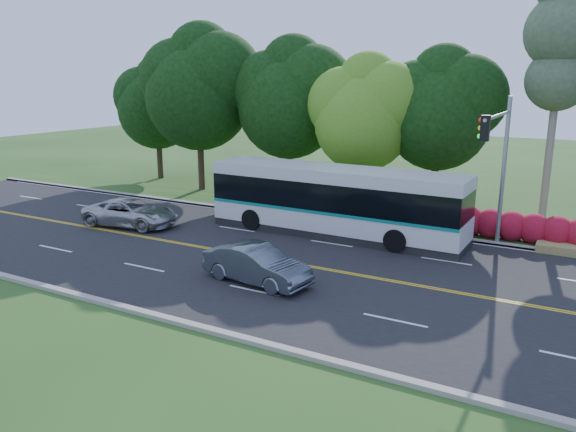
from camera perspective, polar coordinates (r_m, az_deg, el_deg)
The scene contains 12 objects.
ground at distance 23.97m, azimuth 2.04°, elevation -5.14°, with size 120.00×120.00×0.00m, color #214617.
road at distance 23.97m, azimuth 2.04°, elevation -5.12°, with size 60.00×14.00×0.02m, color black.
curb_north at distance 30.23m, azimuth 8.18°, elevation -1.07°, with size 60.00×0.30×0.15m, color gray.
curb_south at distance 18.31m, azimuth -8.33°, elevation -11.29°, with size 60.00×0.30×0.15m, color gray.
grass_verge at distance 31.93m, azimuth 9.37°, elevation -0.35°, with size 60.00×4.00×0.10m, color #214617.
lane_markings at distance 24.01m, azimuth 1.84°, elevation -5.06°, with size 57.60×13.82×0.00m.
tree_row at distance 35.84m, azimuth 3.59°, elevation 12.15°, with size 44.70×9.10×13.84m.
bougainvillea_hedge at distance 29.42m, azimuth 22.12°, elevation -1.10°, with size 9.50×2.25×1.50m.
traffic_signal at distance 26.10m, azimuth 20.64°, elevation 6.09°, with size 0.42×6.10×7.00m.
transit_bus at distance 28.34m, azimuth 4.79°, elevation 1.44°, with size 13.19×3.12×3.44m.
sedan at distance 21.92m, azimuth -3.19°, elevation -4.92°, with size 1.56×4.46×1.47m, color slate.
suv at distance 31.35m, azimuth -15.68°, elevation 0.33°, with size 2.38×5.16×1.43m, color #ADAEB1.
Camera 1 is at (10.18, -20.24, 7.84)m, focal length 35.00 mm.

